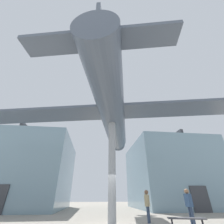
% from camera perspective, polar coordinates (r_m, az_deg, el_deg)
% --- Properties ---
extents(glass_pavilion_left, '(9.98, 11.12, 8.68)m').
position_cam_1_polar(glass_pavilion_left, '(23.13, -29.33, -19.33)').
color(glass_pavilion_left, '#7593A3').
rests_on(glass_pavilion_left, ground_plane).
extents(glass_pavilion_right, '(9.98, 11.12, 8.68)m').
position_cam_1_polar(glass_pavilion_right, '(24.03, 21.10, -21.25)').
color(glass_pavilion_right, '#7593A3').
rests_on(glass_pavilion_right, ground_plane).
extents(support_pylon_central, '(0.47, 0.47, 5.99)m').
position_cam_1_polar(support_pylon_central, '(10.02, 0.00, -20.02)').
color(support_pylon_central, '#999EA3').
rests_on(support_pylon_central, ground_plane).
extents(suspended_airplane, '(20.56, 15.27, 3.05)m').
position_cam_1_polar(suspended_airplane, '(11.62, 0.14, -0.68)').
color(suspended_airplane, '#4C5666').
rests_on(suspended_airplane, support_pylon_central).
extents(visitor_person, '(0.40, 0.46, 1.71)m').
position_cam_1_polar(visitor_person, '(10.92, 13.31, -30.74)').
color(visitor_person, '#2D3D56').
rests_on(visitor_person, ground_plane).
extents(visitor_second, '(0.26, 0.42, 1.75)m').
position_cam_1_polar(visitor_second, '(10.76, 27.28, -28.52)').
color(visitor_second, '#2D3D56').
rests_on(visitor_second, ground_plane).
extents(plaza_bench, '(1.69, 0.81, 0.50)m').
position_cam_1_polar(plaza_bench, '(9.06, 26.52, -32.75)').
color(plaza_bench, '#4C4C51').
rests_on(plaza_bench, ground_plane).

